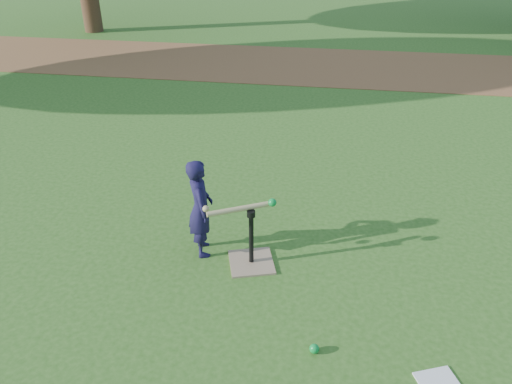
# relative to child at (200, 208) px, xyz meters

# --- Properties ---
(ground) EXTENTS (80.00, 80.00, 0.00)m
(ground) POSITION_rel_child_xyz_m (0.47, -0.51, -0.52)
(ground) COLOR #285116
(ground) RESTS_ON ground
(dirt_strip) EXTENTS (24.00, 3.00, 0.01)m
(dirt_strip) POSITION_rel_child_xyz_m (0.47, 6.99, -0.51)
(dirt_strip) COLOR brown
(dirt_strip) RESTS_ON ground
(child) EXTENTS (0.37, 0.44, 1.04)m
(child) POSITION_rel_child_xyz_m (0.00, 0.00, 0.00)
(child) COLOR black
(child) RESTS_ON ground
(wiffle_ball_ground) EXTENTS (0.08, 0.08, 0.08)m
(wiffle_ball_ground) POSITION_rel_child_xyz_m (1.21, -1.18, -0.48)
(wiffle_ball_ground) COLOR #0B8230
(wiffle_ball_ground) RESTS_ON ground
(clipboard) EXTENTS (0.36, 0.32, 0.01)m
(clipboard) POSITION_rel_child_xyz_m (2.14, -1.32, -0.51)
(clipboard) COLOR silver
(clipboard) RESTS_ON ground
(batting_tee) EXTENTS (0.54, 0.54, 0.61)m
(batting_tee) POSITION_rel_child_xyz_m (0.53, -0.13, -0.41)
(batting_tee) COLOR #8E755A
(batting_tee) RESTS_ON ground
(swing_action) EXTENTS (0.68, 0.32, 0.11)m
(swing_action) POSITION_rel_child_xyz_m (0.44, -0.13, 0.13)
(swing_action) COLOR tan
(swing_action) RESTS_ON ground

